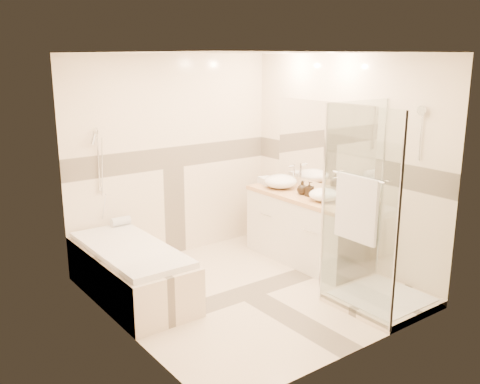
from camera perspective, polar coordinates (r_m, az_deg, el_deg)
room at (r=5.48m, az=1.11°, el=1.55°), size 2.82×3.02×2.52m
bathtub at (r=5.75m, az=-11.55°, el=-8.06°), size 0.75×1.70×0.56m
vanity at (r=6.59m, az=6.92°, el=-3.85°), size 0.58×1.62×0.85m
shower_enclosure at (r=5.55m, az=13.83°, el=-6.85°), size 0.96×0.93×2.04m
vessel_sink_near at (r=6.75m, az=4.35°, el=1.14°), size 0.42×0.42×0.17m
vessel_sink_far at (r=6.21m, az=9.00°, el=-0.28°), size 0.36×0.36×0.14m
faucet_near at (r=6.88m, az=5.72°, el=1.99°), size 0.11×0.03×0.27m
faucet_far at (r=6.35m, az=10.39°, el=0.72°), size 0.11×0.03×0.26m
amenity_bottle_a at (r=6.38m, az=7.40°, el=0.32°), size 0.09×0.09×0.18m
amenity_bottle_b at (r=6.47m, az=6.66°, el=0.48°), size 0.16×0.16×0.17m
folded_towels at (r=6.95m, az=2.97°, el=1.19°), size 0.19×0.28×0.08m
rolled_towel at (r=6.35m, az=-12.61°, el=-3.06°), size 0.22×0.10×0.10m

